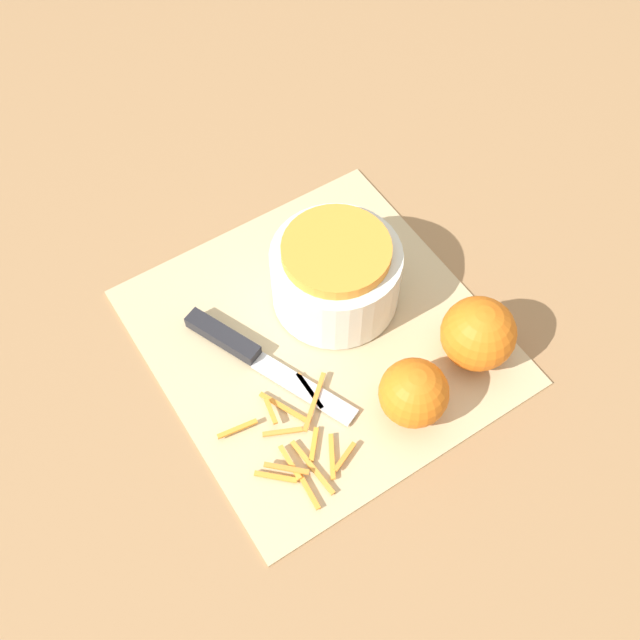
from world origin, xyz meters
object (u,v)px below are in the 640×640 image
knife (240,347)px  orange_left (478,334)px  orange_right (414,393)px  bowl_speckled (336,273)px

knife → orange_left: (0.14, 0.21, 0.03)m
orange_left → orange_right: bearing=-79.7°
bowl_speckled → orange_left: bearing=30.3°
orange_left → orange_right: 0.10m
bowl_speckled → orange_left: bowl_speckled is taller
knife → orange_right: orange_right is taller
bowl_speckled → orange_left: (0.15, 0.09, -0.00)m
knife → orange_left: size_ratio=2.59×
knife → orange_right: 0.20m
bowl_speckled → orange_left: size_ratio=1.79×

